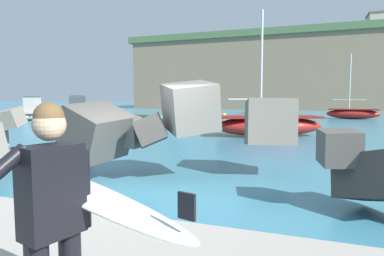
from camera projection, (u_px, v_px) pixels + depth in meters
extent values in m
plane|color=teal|center=(146.00, 194.00, 7.12)|extent=(400.00, 400.00, 0.00)
cube|color=#605B56|center=(130.00, 131.00, 8.84)|extent=(1.10, 1.13, 0.80)
cube|color=#3D3A38|center=(375.00, 177.00, 5.82)|extent=(1.44, 1.59, 1.18)
cube|color=#4C4944|center=(93.00, 136.00, 13.25)|extent=(0.72, 0.89, 0.86)
cube|color=#4C4944|center=(97.00, 132.00, 8.18)|extent=(1.65, 1.67, 1.51)
cube|color=#4C4944|center=(339.00, 147.00, 6.04)|extent=(0.79, 0.86, 0.67)
cube|color=slate|center=(190.00, 107.00, 8.24)|extent=(1.69, 1.87, 1.41)
cube|color=#3D3A38|center=(150.00, 131.00, 8.06)|extent=(1.13, 0.99, 0.96)
cube|color=#4C4944|center=(68.00, 132.00, 13.74)|extent=(0.97, 1.15, 0.92)
cube|color=slate|center=(270.00, 123.00, 8.75)|extent=(1.49, 1.55, 1.31)
cube|color=gray|center=(8.00, 119.00, 12.27)|extent=(1.18, 1.10, 0.98)
cube|color=black|center=(52.00, 191.00, 2.16)|extent=(0.31, 0.42, 0.60)
sphere|color=tan|center=(49.00, 125.00, 2.12)|extent=(0.21, 0.21, 0.21)
sphere|color=brown|center=(49.00, 117.00, 2.12)|extent=(0.19, 0.19, 0.19)
cylinder|color=black|center=(84.00, 188.00, 2.37)|extent=(0.09, 0.09, 0.56)
ellipsoid|color=white|center=(84.00, 192.00, 2.49)|extent=(2.11, 0.88, 0.37)
cube|color=black|center=(187.00, 206.00, 1.94)|extent=(0.12, 0.05, 0.16)
ellipsoid|color=navy|center=(74.00, 119.00, 26.16)|extent=(4.47, 4.16, 0.84)
cube|color=navy|center=(74.00, 114.00, 26.13)|extent=(4.12, 3.83, 0.10)
cube|color=#33383D|center=(78.00, 105.00, 26.16)|extent=(1.74, 1.75, 1.33)
cube|color=#334C5B|center=(77.00, 96.00, 26.10)|extent=(1.56, 1.57, 0.12)
ellipsoid|color=white|center=(178.00, 121.00, 24.73)|extent=(2.70, 6.48, 0.75)
cube|color=#ACACAC|center=(178.00, 116.00, 24.70)|extent=(2.48, 5.96, 0.10)
cube|color=#33383D|center=(181.00, 107.00, 25.06)|extent=(1.41, 2.01, 1.33)
cube|color=#334C5B|center=(181.00, 97.00, 24.99)|extent=(1.26, 1.81, 0.12)
ellipsoid|color=maroon|center=(268.00, 126.00, 17.93)|extent=(6.13, 4.20, 1.08)
cube|color=maroon|center=(269.00, 117.00, 17.88)|extent=(5.64, 3.86, 0.10)
cylinder|color=silver|center=(262.00, 64.00, 17.60)|extent=(0.12, 0.12, 5.56)
cylinder|color=silver|center=(261.00, 99.00, 17.77)|extent=(3.22, 1.50, 0.08)
ellipsoid|color=beige|center=(259.00, 110.00, 45.99)|extent=(4.09, 6.41, 0.98)
cube|color=#9C9991|center=(259.00, 106.00, 45.95)|extent=(3.76, 5.90, 0.10)
cylinder|color=silver|center=(261.00, 84.00, 46.02)|extent=(0.12, 0.12, 5.95)
cylinder|color=silver|center=(261.00, 99.00, 46.20)|extent=(1.67, 3.49, 0.08)
ellipsoid|color=maroon|center=(353.00, 114.00, 32.97)|extent=(5.02, 1.99, 0.98)
cube|color=maroon|center=(353.00, 109.00, 32.93)|extent=(4.62, 1.83, 0.10)
cylinder|color=silver|center=(350.00, 82.00, 32.84)|extent=(0.12, 0.12, 5.41)
cylinder|color=silver|center=(349.00, 100.00, 33.00)|extent=(2.94, 0.33, 0.08)
ellipsoid|color=beige|center=(35.00, 116.00, 31.84)|extent=(3.15, 5.07, 0.71)
cube|color=#9C9991|center=(35.00, 113.00, 31.82)|extent=(2.90, 4.66, 0.10)
cube|color=#B7B2A8|center=(32.00, 105.00, 31.39)|extent=(1.42, 1.69, 1.38)
cube|color=#334C5B|center=(32.00, 97.00, 31.33)|extent=(1.28, 1.52, 0.12)
sphere|color=yellow|center=(224.00, 115.00, 36.13)|extent=(0.44, 0.44, 0.44)
cube|color=#847056|center=(349.00, 77.00, 70.51)|extent=(81.94, 37.70, 12.91)
cube|color=#4C6B42|center=(350.00, 43.00, 69.88)|extent=(83.58, 38.46, 1.20)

